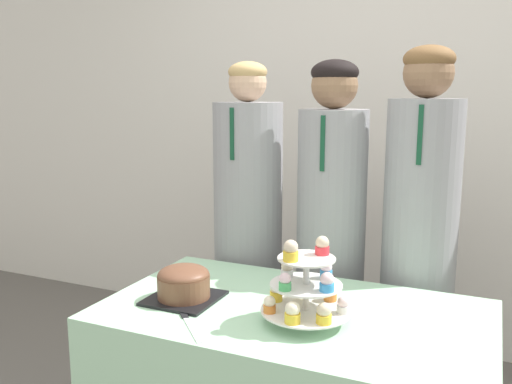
{
  "coord_description": "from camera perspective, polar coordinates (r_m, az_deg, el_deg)",
  "views": [
    {
      "loc": [
        0.59,
        -1.26,
        1.44
      ],
      "look_at": [
        -0.16,
        0.41,
        1.1
      ],
      "focal_mm": 38.0,
      "sensor_mm": 36.0,
      "label": 1
    }
  ],
  "objects": [
    {
      "name": "student_1",
      "position": [
        2.39,
        7.82,
        -6.34
      ],
      "size": [
        0.29,
        0.3,
        1.58
      ],
      "color": "#939399",
      "rests_on": "ground_plane"
    },
    {
      "name": "cake_knife",
      "position": [
        1.81,
        -7.36,
        -13.15
      ],
      "size": [
        0.2,
        0.2,
        0.01
      ],
      "rotation": [
        0.0,
        0.0,
        -0.8
      ],
      "color": "silver",
      "rests_on": "table"
    },
    {
      "name": "wall_back",
      "position": [
        3.13,
        13.34,
        8.46
      ],
      "size": [
        9.0,
        0.06,
        2.7
      ],
      "color": "silver",
      "rests_on": "ground_plane"
    },
    {
      "name": "student_0",
      "position": [
        2.52,
        -0.84,
        -5.67
      ],
      "size": [
        0.31,
        0.32,
        1.58
      ],
      "color": "#939399",
      "rests_on": "ground_plane"
    },
    {
      "name": "student_2",
      "position": [
        2.31,
        16.7,
        -6.69
      ],
      "size": [
        0.3,
        0.3,
        1.62
      ],
      "color": "#939399",
      "rests_on": "ground_plane"
    },
    {
      "name": "cupcake_stand",
      "position": [
        1.74,
        5.29,
        -10.01
      ],
      "size": [
        0.29,
        0.29,
        0.28
      ],
      "color": "silver",
      "rests_on": "table"
    },
    {
      "name": "round_cake",
      "position": [
        1.95,
        -7.62,
        -9.45
      ],
      "size": [
        0.24,
        0.24,
        0.13
      ],
      "color": "black",
      "rests_on": "table"
    }
  ]
}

